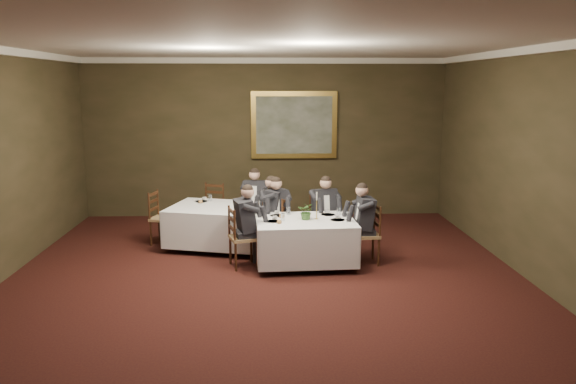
{
  "coord_description": "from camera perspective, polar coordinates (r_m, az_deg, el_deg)",
  "views": [
    {
      "loc": [
        -0.01,
        -7.5,
        2.95
      ],
      "look_at": [
        0.38,
        1.8,
        1.15
      ],
      "focal_mm": 35.0,
      "sensor_mm": 36.0,
      "label": 1
    }
  ],
  "objects": [
    {
      "name": "candlestick",
      "position": [
        9.21,
        2.92,
        -1.72
      ],
      "size": [
        0.07,
        0.07,
        0.47
      ],
      "color": "gold",
      "rests_on": "table_main"
    },
    {
      "name": "table_second",
      "position": [
        10.32,
        -7.08,
        -3.17
      ],
      "size": [
        1.99,
        1.7,
        0.67
      ],
      "rotation": [
        0.0,
        0.0,
        -0.26
      ],
      "color": "black",
      "rests_on": "ground"
    },
    {
      "name": "table_main",
      "position": [
        9.26,
        1.75,
        -4.73
      ],
      "size": [
        1.68,
        1.31,
        0.67
      ],
      "rotation": [
        0.0,
        0.0,
        0.05
      ],
      "color": "black",
      "rests_on": "ground"
    },
    {
      "name": "painting",
      "position": [
        12.49,
        0.62,
        6.82
      ],
      "size": [
        1.9,
        0.09,
        1.48
      ],
      "color": "#B88F43",
      "rests_on": "back_wall"
    },
    {
      "name": "chair_sec_backleft",
      "position": [
        11.31,
        -7.78,
        -2.79
      ],
      "size": [
        0.55,
        0.54,
        1.0
      ],
      "rotation": [
        0.0,
        0.0,
        2.8
      ],
      "color": "#93754B",
      "rests_on": "ground"
    },
    {
      "name": "crown_molding",
      "position": [
        7.52,
        -2.4,
        14.66
      ],
      "size": [
        8.0,
        10.0,
        0.12
      ],
      "color": "white",
      "rests_on": "back_wall"
    },
    {
      "name": "chair_main_backleft",
      "position": [
        10.06,
        -1.29,
        -4.43
      ],
      "size": [
        0.49,
        0.47,
        1.0
      ],
      "rotation": [
        0.0,
        0.0,
        3.28
      ],
      "color": "#93754B",
      "rests_on": "ground"
    },
    {
      "name": "place_setting_table_second",
      "position": [
        10.75,
        -8.52,
        -0.74
      ],
      "size": [
        0.33,
        0.31,
        0.14
      ],
      "color": "white",
      "rests_on": "table_second"
    },
    {
      "name": "front_wall",
      "position": [
        2.78,
        -2.04,
        -14.72
      ],
      "size": [
        8.0,
        0.1,
        3.5
      ],
      "primitive_type": "cube",
      "color": "#2E2A17",
      "rests_on": "ground"
    },
    {
      "name": "chair_sec_backright",
      "position": [
        11.04,
        -3.29,
        -3.05
      ],
      "size": [
        0.5,
        0.48,
        1.0
      ],
      "rotation": [
        0.0,
        0.0,
        2.99
      ],
      "color": "#93754B",
      "rests_on": "ground"
    },
    {
      "name": "chair_sec_endright",
      "position": [
        10.06,
        -1.2,
        -4.43
      ],
      "size": [
        0.55,
        0.56,
        1.0
      ],
      "rotation": [
        0.0,
        0.0,
        1.22
      ],
      "color": "#93754B",
      "rests_on": "ground"
    },
    {
      "name": "chair_main_backright",
      "position": [
        10.15,
        3.6,
        -4.3
      ],
      "size": [
        0.53,
        0.52,
        1.0
      ],
      "rotation": [
        0.0,
        0.0,
        3.4
      ],
      "color": "#93754B",
      "rests_on": "ground"
    },
    {
      "name": "chair_main_endleft",
      "position": [
        9.24,
        -4.59,
        -5.87
      ],
      "size": [
        0.53,
        0.54,
        1.0
      ],
      "rotation": [
        0.0,
        0.0,
        -1.28
      ],
      "color": "#93754B",
      "rests_on": "ground"
    },
    {
      "name": "place_setting_table_main",
      "position": [
        9.49,
        -0.78,
        -2.18
      ],
      "size": [
        0.33,
        0.31,
        0.14
      ],
      "color": "white",
      "rests_on": "table_main"
    },
    {
      "name": "diner_main_backright",
      "position": [
        10.09,
        3.64,
        -3.07
      ],
      "size": [
        0.51,
        0.57,
        1.35
      ],
      "rotation": [
        0.0,
        0.0,
        3.4
      ],
      "color": "black",
      "rests_on": "chair_main_backright"
    },
    {
      "name": "centerpiece",
      "position": [
        9.17,
        1.9,
        -1.9
      ],
      "size": [
        0.33,
        0.3,
        0.3
      ],
      "primitive_type": "imported",
      "rotation": [
        0.0,
        0.0,
        -0.31
      ],
      "color": "#2D5926",
      "rests_on": "table_main"
    },
    {
      "name": "diner_main_endright",
      "position": [
        9.42,
        7.89,
        -4.17
      ],
      "size": [
        0.5,
        0.44,
        1.35
      ],
      "rotation": [
        0.0,
        0.0,
        1.63
      ],
      "color": "black",
      "rests_on": "chair_main_endright"
    },
    {
      "name": "right_wall",
      "position": [
        8.59,
        25.46,
        1.84
      ],
      "size": [
        0.1,
        10.0,
        3.5
      ],
      "primitive_type": "cube",
      "color": "#2E2A17",
      "rests_on": "ground"
    },
    {
      "name": "chair_main_endright",
      "position": [
        9.48,
        7.92,
        -5.5
      ],
      "size": [
        0.45,
        0.46,
        1.0
      ],
      "rotation": [
        0.0,
        0.0,
        1.63
      ],
      "color": "#93754B",
      "rests_on": "ground"
    },
    {
      "name": "diner_main_backleft",
      "position": [
        9.99,
        -1.29,
        -3.18
      ],
      "size": [
        0.46,
        0.53,
        1.35
      ],
      "rotation": [
        0.0,
        0.0,
        3.28
      ],
      "color": "black",
      "rests_on": "chair_main_backleft"
    },
    {
      "name": "diner_sec_endright",
      "position": [
        10.0,
        -1.27,
        -3.17
      ],
      "size": [
        0.59,
        0.54,
        1.35
      ],
      "rotation": [
        0.0,
        0.0,
        1.22
      ],
      "color": "black",
      "rests_on": "chair_sec_endright"
    },
    {
      "name": "back_wall",
      "position": [
        12.56,
        -2.35,
        5.45
      ],
      "size": [
        8.0,
        0.1,
        3.5
      ],
      "primitive_type": "cube",
      "color": "#2E2A17",
      "rests_on": "ground"
    },
    {
      "name": "chair_sec_endleft",
      "position": [
        10.76,
        -12.54,
        -3.67
      ],
      "size": [
        0.51,
        0.53,
        1.0
      ],
      "rotation": [
        0.0,
        0.0,
        -1.81
      ],
      "color": "#93754B",
      "rests_on": "ground"
    },
    {
      "name": "ground",
      "position": [
        8.06,
        -2.2,
        -10.53
      ],
      "size": [
        10.0,
        10.0,
        0.0
      ],
      "primitive_type": "plane",
      "color": "black",
      "rests_on": "ground"
    },
    {
      "name": "diner_sec_backright",
      "position": [
        10.97,
        -3.31,
        -1.91
      ],
      "size": [
        0.47,
        0.53,
        1.35
      ],
      "rotation": [
        0.0,
        0.0,
        2.99
      ],
      "color": "black",
      "rests_on": "chair_sec_backright"
    },
    {
      "name": "ceiling",
      "position": [
        7.52,
        -2.4,
        15.12
      ],
      "size": [
        8.0,
        10.0,
        0.1
      ],
      "primitive_type": "cube",
      "color": "silver",
      "rests_on": "back_wall"
    },
    {
      "name": "diner_main_endleft",
      "position": [
        9.18,
        -4.55,
        -4.5
      ],
      "size": [
        0.57,
        0.52,
        1.35
      ],
      "rotation": [
        0.0,
        0.0,
        -1.28
      ],
      "color": "black",
      "rests_on": "chair_main_endleft"
    }
  ]
}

